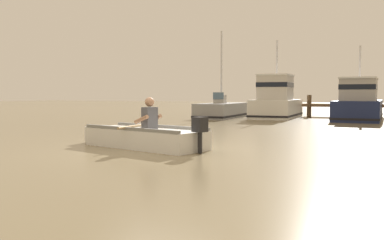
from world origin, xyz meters
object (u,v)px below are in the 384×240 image
object	(u,v)px
rowboat_with_person	(143,137)
moored_boat_navy	(359,104)
moored_boat_grey	(222,110)
moored_boat_white	(276,102)

from	to	relation	value
rowboat_with_person	moored_boat_navy	world-z (taller)	moored_boat_navy
rowboat_with_person	moored_boat_grey	xyz separation A→B (m)	(-3.00, 12.85, 0.13)
moored_boat_grey	moored_boat_white	xyz separation A→B (m)	(2.69, 1.05, 0.46)
moored_boat_grey	moored_boat_white	size ratio (longest dim) A/B	0.97
moored_boat_white	moored_boat_navy	size ratio (longest dim) A/B	0.75
moored_boat_grey	moored_boat_navy	world-z (taller)	moored_boat_grey
rowboat_with_person	moored_boat_navy	bearing A→B (deg)	74.95
moored_boat_grey	moored_boat_white	bearing A→B (deg)	21.37
rowboat_with_person	moored_boat_white	distance (m)	13.91
moored_boat_grey	moored_boat_navy	distance (m)	6.93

